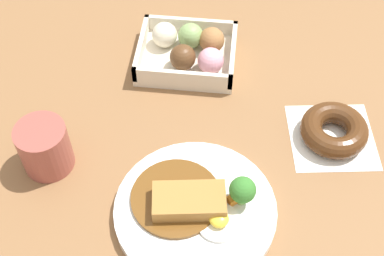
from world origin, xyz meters
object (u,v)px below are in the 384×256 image
at_px(donut_box, 189,51).
at_px(chocolate_ring_donut, 334,130).
at_px(curry_plate, 196,208).
at_px(coffee_mug, 45,147).

distance_m(donut_box, chocolate_ring_donut, 0.29).
height_order(curry_plate, donut_box, curry_plate).
bearing_deg(curry_plate, coffee_mug, -15.12).
distance_m(curry_plate, chocolate_ring_donut, 0.26).
bearing_deg(chocolate_ring_donut, donut_box, -31.05).
bearing_deg(coffee_mug, donut_box, -127.63).
relative_size(curry_plate, coffee_mug, 2.88).
distance_m(chocolate_ring_donut, coffee_mug, 0.46).
distance_m(curry_plate, coffee_mug, 0.25).
xyz_separation_m(donut_box, coffee_mug, (0.19, 0.25, 0.02)).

